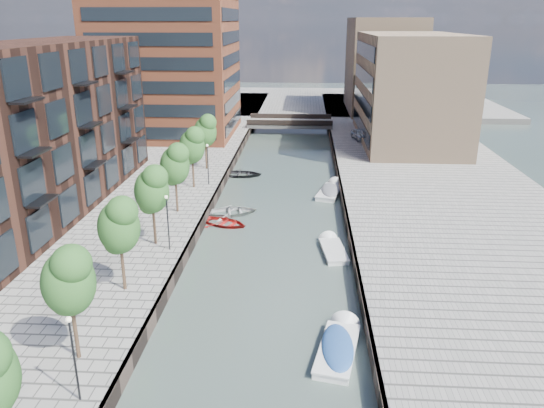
# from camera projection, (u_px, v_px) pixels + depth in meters

# --- Properties ---
(water) EXTENTS (300.00, 300.00, 0.00)m
(water) POSITION_uv_depth(u_px,v_px,m) (280.00, 195.00, 53.23)
(water) COLOR #38473F
(water) RESTS_ON ground
(quay_right) EXTENTS (20.00, 140.00, 1.00)m
(quay_right) POSITION_uv_depth(u_px,v_px,m) (442.00, 194.00, 52.11)
(quay_right) COLOR gray
(quay_right) RESTS_ON ground
(quay_wall_left) EXTENTS (0.25, 140.00, 1.00)m
(quay_wall_left) POSITION_uv_depth(u_px,v_px,m) (220.00, 189.00, 53.43)
(quay_wall_left) COLOR #332823
(quay_wall_left) RESTS_ON ground
(quay_wall_right) EXTENTS (0.25, 140.00, 1.00)m
(quay_wall_right) POSITION_uv_depth(u_px,v_px,m) (341.00, 192.00, 52.70)
(quay_wall_right) COLOR #332823
(quay_wall_right) RESTS_ON ground
(far_closure) EXTENTS (80.00, 40.00, 1.00)m
(far_closure) POSITION_uv_depth(u_px,v_px,m) (294.00, 102.00, 109.59)
(far_closure) COLOR gray
(far_closure) RESTS_ON ground
(apartment_block) EXTENTS (8.00, 38.00, 14.00)m
(apartment_block) POSITION_uv_depth(u_px,v_px,m) (25.00, 135.00, 42.37)
(apartment_block) COLOR black
(apartment_block) RESTS_ON quay_left
(tower) EXTENTS (18.00, 18.00, 30.00)m
(tower) POSITION_uv_depth(u_px,v_px,m) (166.00, 25.00, 72.52)
(tower) COLOR brown
(tower) RESTS_ON quay_left
(tan_block_near) EXTENTS (12.00, 25.00, 14.00)m
(tan_block_near) POSITION_uv_depth(u_px,v_px,m) (409.00, 89.00, 70.36)
(tan_block_near) COLOR tan
(tan_block_near) RESTS_ON quay_right
(tan_block_far) EXTENTS (12.00, 20.00, 16.00)m
(tan_block_far) POSITION_uv_depth(u_px,v_px,m) (383.00, 65.00, 94.53)
(tan_block_far) COLOR tan
(tan_block_far) RESTS_ON quay_right
(bridge) EXTENTS (13.00, 6.00, 1.30)m
(bridge) POSITION_uv_depth(u_px,v_px,m) (290.00, 123.00, 82.92)
(bridge) COLOR gray
(bridge) RESTS_ON ground
(tree_1) EXTENTS (2.50, 2.50, 5.95)m
(tree_1) POSITION_uv_depth(u_px,v_px,m) (68.00, 278.00, 24.67)
(tree_1) COLOR #382619
(tree_1) RESTS_ON quay_left
(tree_2) EXTENTS (2.50, 2.50, 5.95)m
(tree_2) POSITION_uv_depth(u_px,v_px,m) (119.00, 224.00, 31.26)
(tree_2) COLOR #382619
(tree_2) RESTS_ON quay_left
(tree_3) EXTENTS (2.50, 2.50, 5.95)m
(tree_3) POSITION_uv_depth(u_px,v_px,m) (151.00, 188.00, 37.86)
(tree_3) COLOR #382619
(tree_3) RESTS_ON quay_left
(tree_4) EXTENTS (2.50, 2.50, 5.95)m
(tree_4) POSITION_uv_depth(u_px,v_px,m) (175.00, 163.00, 44.45)
(tree_4) COLOR #382619
(tree_4) RESTS_ON quay_left
(tree_5) EXTENTS (2.50, 2.50, 5.95)m
(tree_5) POSITION_uv_depth(u_px,v_px,m) (192.00, 144.00, 51.05)
(tree_5) COLOR #382619
(tree_5) RESTS_ON quay_left
(tree_6) EXTENTS (2.50, 2.50, 5.95)m
(tree_6) POSITION_uv_depth(u_px,v_px,m) (205.00, 130.00, 57.64)
(tree_6) COLOR #382619
(tree_6) RESTS_ON quay_left
(lamp_0) EXTENTS (0.24, 0.24, 4.12)m
(lamp_0) POSITION_uv_depth(u_px,v_px,m) (73.00, 350.00, 22.36)
(lamp_0) COLOR black
(lamp_0) RESTS_ON quay_left
(lamp_1) EXTENTS (0.24, 0.24, 4.12)m
(lamp_1) POSITION_uv_depth(u_px,v_px,m) (168.00, 217.00, 37.43)
(lamp_1) COLOR black
(lamp_1) RESTS_ON quay_left
(lamp_2) EXTENTS (0.24, 0.24, 4.12)m
(lamp_2) POSITION_uv_depth(u_px,v_px,m) (208.00, 160.00, 52.50)
(lamp_2) COLOR black
(lamp_2) RESTS_ON quay_left
(sloop_2) EXTENTS (4.84, 4.23, 0.84)m
(sloop_2) POSITION_uv_depth(u_px,v_px,m) (225.00, 225.00, 45.54)
(sloop_2) COLOR #A41411
(sloop_2) RESTS_ON ground
(sloop_3) EXTENTS (5.30, 4.38, 0.95)m
(sloop_3) POSITION_uv_depth(u_px,v_px,m) (232.00, 214.00, 48.05)
(sloop_3) COLOR #B0B1AF
(sloop_3) RESTS_ON ground
(sloop_4) EXTENTS (4.78, 3.48, 0.97)m
(sloop_4) POSITION_uv_depth(u_px,v_px,m) (241.00, 176.00, 59.72)
(sloop_4) COLOR black
(sloop_4) RESTS_ON ground
(motorboat_2) EXTENTS (2.18, 4.80, 1.54)m
(motorboat_2) POSITION_uv_depth(u_px,v_px,m) (332.00, 249.00, 40.51)
(motorboat_2) COLOR silver
(motorboat_2) RESTS_ON ground
(motorboat_3) EXTENTS (2.87, 5.59, 1.78)m
(motorboat_3) POSITION_uv_depth(u_px,v_px,m) (339.00, 346.00, 28.33)
(motorboat_3) COLOR white
(motorboat_3) RESTS_ON ground
(motorboat_4) EXTENTS (3.21, 5.85, 1.85)m
(motorboat_4) POSITION_uv_depth(u_px,v_px,m) (331.00, 191.00, 53.79)
(motorboat_4) COLOR silver
(motorboat_4) RESTS_ON ground
(car) EXTENTS (2.61, 4.43, 1.42)m
(car) POSITION_uv_depth(u_px,v_px,m) (360.00, 135.00, 72.94)
(car) COLOR #BCBDC1
(car) RESTS_ON quay_right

